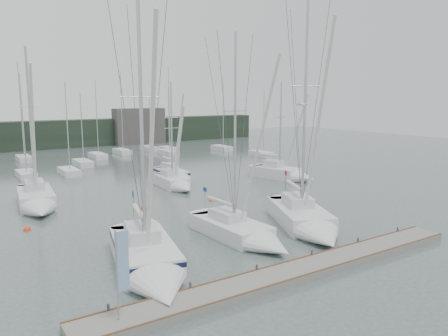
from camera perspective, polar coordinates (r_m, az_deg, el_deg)
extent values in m
plane|color=#475754|center=(27.98, 2.44, -10.39)|extent=(160.00, 160.00, 0.00)
cube|color=slate|center=(24.31, 9.53, -13.16)|extent=(24.00, 2.00, 0.40)
cube|color=black|center=(85.03, -22.83, 4.00)|extent=(90.00, 4.00, 5.00)
cube|color=#454340|center=(88.13, -11.02, 5.39)|extent=(10.00, 3.00, 7.00)
cube|color=silver|center=(69.06, 4.90, 1.82)|extent=(1.80, 4.50, 0.90)
cylinder|color=#A7A9AF|center=(68.18, 5.22, 6.02)|extent=(0.12, 0.12, 9.30)
cube|color=silver|center=(76.50, -0.31, 2.59)|extent=(1.80, 4.50, 0.90)
cylinder|color=#A7A9AF|center=(75.59, -0.11, 7.21)|extent=(0.12, 0.12, 11.46)
cube|color=silver|center=(70.07, -24.66, 1.10)|extent=(1.80, 4.50, 0.90)
cylinder|color=#A7A9AF|center=(69.01, -25.00, 6.90)|extent=(0.12, 0.12, 13.34)
cube|color=silver|center=(73.51, -13.17, 2.06)|extent=(1.80, 4.50, 0.90)
cylinder|color=#A7A9AF|center=(72.51, -13.23, 7.27)|extent=(0.12, 0.12, 12.46)
cube|color=silver|center=(69.42, -16.18, 1.52)|extent=(1.80, 4.50, 0.90)
cylinder|color=#A7A9AF|center=(68.42, -16.28, 6.39)|extent=(0.12, 0.12, 10.96)
cube|color=silver|center=(62.45, -17.97, 0.58)|extent=(1.80, 4.50, 0.90)
cylinder|color=#A7A9AF|center=(61.44, -18.08, 5.09)|extent=(0.12, 0.12, 9.02)
cube|color=silver|center=(75.28, -7.23, 2.41)|extent=(1.80, 4.50, 0.90)
cylinder|color=#A7A9AF|center=(74.30, -7.18, 7.90)|extent=(0.12, 0.12, 13.54)
cube|color=silver|center=(55.74, -24.42, -0.84)|extent=(1.80, 4.50, 0.90)
cylinder|color=#A7A9AF|center=(54.58, -24.77, 5.32)|extent=(0.12, 0.12, 11.16)
cube|color=silver|center=(76.78, -9.69, 2.48)|extent=(1.80, 4.50, 0.90)
cylinder|color=#A7A9AF|center=(75.91, -9.64, 5.88)|extent=(0.12, 0.12, 8.26)
cube|color=silver|center=(55.90, -19.59, -0.51)|extent=(1.80, 4.50, 0.90)
cylinder|color=#A7A9AF|center=(54.78, -19.78, 5.15)|extent=(0.12, 0.12, 10.22)
cube|color=silver|center=(71.06, -7.30, 1.99)|extent=(1.80, 4.50, 0.90)
cylinder|color=#A7A9AF|center=(70.11, -7.21, 6.38)|extent=(0.12, 0.12, 10.04)
cube|color=silver|center=(25.83, -10.39, -11.11)|extent=(4.69, 7.56, 1.63)
cone|color=silver|center=(21.28, -8.03, -15.68)|extent=(3.76, 3.66, 3.14)
cube|color=silver|center=(25.95, -10.67, -8.24)|extent=(2.33, 3.13, 0.76)
cylinder|color=#A7A9AF|center=(23.76, -10.73, 5.86)|extent=(0.20, 0.20, 13.54)
cylinder|color=silver|center=(26.49, -11.04, -5.68)|extent=(1.09, 3.40, 0.30)
cube|color=#0E1436|center=(25.65, -10.42, -9.98)|extent=(4.71, 7.58, 0.27)
cube|color=navy|center=(28.58, -11.81, -3.36)|extent=(0.16, 0.57, 0.39)
cube|color=silver|center=(30.20, 0.90, -8.07)|extent=(3.05, 6.24, 1.33)
cone|color=silver|center=(26.98, 6.51, -10.31)|extent=(2.92, 2.73, 2.83)
cube|color=silver|center=(30.26, 0.41, -6.11)|extent=(1.64, 2.51, 0.62)
cylinder|color=#A7A9AF|center=(28.53, 1.46, 4.98)|extent=(0.16, 0.16, 12.41)
cylinder|color=silver|center=(30.68, -0.45, -4.36)|extent=(0.36, 3.01, 0.25)
cube|color=navy|center=(32.20, -2.52, -2.82)|extent=(0.04, 0.48, 0.32)
cube|color=silver|center=(33.44, 9.81, -6.33)|extent=(5.90, 7.81, 1.59)
cone|color=silver|center=(28.86, 12.99, -9.00)|extent=(4.18, 4.11, 3.18)
cube|color=silver|center=(33.63, 9.58, -4.17)|extent=(2.79, 3.33, 0.74)
cylinder|color=#A7A9AF|center=(31.73, 10.52, 7.83)|extent=(0.19, 0.19, 14.81)
cylinder|color=silver|center=(34.26, 9.17, -2.27)|extent=(1.74, 3.29, 0.30)
cube|color=#A7163A|center=(36.36, 8.08, -0.63)|extent=(0.26, 0.53, 0.38)
cube|color=silver|center=(41.60, -23.37, -3.82)|extent=(3.41, 6.52, 1.66)
cone|color=silver|center=(37.25, -22.85, -5.27)|extent=(3.04, 2.96, 2.77)
cube|color=silver|center=(41.90, -23.53, -2.03)|extent=(1.78, 2.65, 0.78)
cylinder|color=#A7A9AF|center=(40.23, -23.96, 5.68)|extent=(0.20, 0.20, 12.16)
cylinder|color=silver|center=(42.42, -23.69, -0.54)|extent=(0.63, 3.08, 0.31)
cube|color=silver|center=(46.18, -6.90, -1.94)|extent=(2.49, 4.87, 1.40)
cone|color=silver|center=(43.15, -5.10, -2.72)|extent=(2.34, 2.15, 2.24)
cube|color=silver|center=(46.41, -7.16, -0.60)|extent=(1.33, 1.96, 0.65)
cylinder|color=#A7A9AF|center=(45.16, -6.85, 4.13)|extent=(0.17, 0.17, 8.46)
cylinder|color=silver|center=(46.72, -7.41, 0.51)|extent=(0.38, 2.34, 0.26)
cube|color=silver|center=(50.23, -6.90, -1.01)|extent=(2.78, 5.21, 1.42)
cone|color=silver|center=(46.97, -5.19, -1.71)|extent=(2.59, 2.33, 2.46)
cube|color=silver|center=(50.48, -7.13, 0.23)|extent=(1.48, 2.11, 0.66)
cylinder|color=#A7A9AF|center=(49.19, -6.87, 5.40)|extent=(0.17, 0.17, 9.87)
cylinder|color=silver|center=(50.85, -7.38, 1.26)|extent=(0.43, 2.49, 0.26)
cube|color=#0E1436|center=(50.15, -6.91, -0.48)|extent=(2.81, 5.24, 0.24)
cube|color=silver|center=(51.06, 6.91, -0.78)|extent=(3.94, 5.91, 1.61)
cone|color=silver|center=(48.97, 10.60, -1.31)|extent=(3.17, 2.91, 2.68)
cube|color=silver|center=(51.17, 6.45, 0.59)|extent=(1.96, 2.46, 0.75)
cylinder|color=#A7A9AF|center=(50.15, 7.40, 5.50)|extent=(0.19, 0.19, 9.64)
cylinder|color=silver|center=(51.35, 5.97, 1.72)|extent=(0.95, 2.64, 0.30)
sphere|color=red|center=(37.70, -10.46, -5.29)|extent=(0.54, 0.54, 0.54)
sphere|color=red|center=(40.02, -1.66, -4.27)|extent=(0.52, 0.52, 0.52)
sphere|color=red|center=(34.46, -24.32, -7.40)|extent=(0.53, 0.53, 0.53)
cylinder|color=#A7A9AF|center=(18.63, -13.82, -13.52)|extent=(0.07, 0.07, 3.82)
cube|color=blue|center=(18.53, -13.05, -11.79)|extent=(0.51, 0.07, 2.55)
ellipsoid|color=silver|center=(27.70, 10.18, 8.16)|extent=(0.34, 0.50, 0.21)
cube|color=gray|center=(27.45, 9.87, 8.20)|extent=(0.48, 0.26, 0.11)
cube|color=gray|center=(27.95, 10.49, 8.20)|extent=(0.48, 0.26, 0.11)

